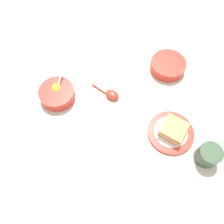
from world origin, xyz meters
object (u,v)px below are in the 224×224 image
(egg_bowl, at_px, (57,93))
(congee_bowl, at_px, (168,65))
(toast_sandwich, at_px, (173,129))
(drinking_cup, at_px, (208,155))
(toast_plate, at_px, (171,132))
(soup_spoon, at_px, (110,94))

(egg_bowl, relative_size, congee_bowl, 0.94)
(toast_sandwich, relative_size, drinking_cup, 1.57)
(toast_plate, relative_size, drinking_cup, 2.22)
(drinking_cup, bearing_deg, congee_bowl, -90.02)
(egg_bowl, distance_m, toast_plate, 0.49)
(congee_bowl, relative_size, drinking_cup, 1.91)
(egg_bowl, xyz_separation_m, congee_bowl, (-0.51, -0.04, -0.00))
(egg_bowl, distance_m, toast_sandwich, 0.50)
(toast_sandwich, height_order, congee_bowl, toast_sandwich)
(toast_sandwich, bearing_deg, toast_plate, -1.80)
(toast_plate, bearing_deg, soup_spoon, -48.93)
(egg_bowl, xyz_separation_m, toast_sandwich, (-0.42, 0.27, 0.01))
(egg_bowl, xyz_separation_m, soup_spoon, (-0.22, 0.04, -0.01))
(egg_bowl, bearing_deg, drinking_cup, 142.41)
(toast_plate, height_order, toast_sandwich, toast_sandwich)
(soup_spoon, relative_size, drinking_cup, 1.47)
(soup_spoon, relative_size, congee_bowl, 0.77)
(soup_spoon, bearing_deg, toast_sandwich, 131.69)
(toast_plate, relative_size, congee_bowl, 1.16)
(congee_bowl, bearing_deg, egg_bowl, 4.40)
(toast_sandwich, bearing_deg, drinking_cup, 125.46)
(toast_plate, bearing_deg, egg_bowl, -32.78)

